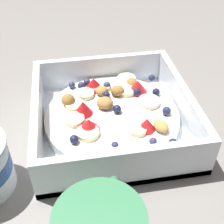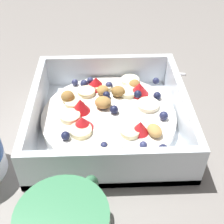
% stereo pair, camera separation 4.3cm
% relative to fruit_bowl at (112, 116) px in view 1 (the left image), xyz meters
% --- Properties ---
extents(ground_plane, '(2.40, 2.40, 0.00)m').
position_rel_fruit_bowl_xyz_m(ground_plane, '(-0.02, 0.01, -0.02)').
color(ground_plane, gray).
extents(fruit_bowl, '(0.22, 0.22, 0.06)m').
position_rel_fruit_bowl_xyz_m(fruit_bowl, '(0.00, 0.00, 0.00)').
color(fruit_bowl, white).
rests_on(fruit_bowl, ground).
extents(spoon, '(0.05, 0.17, 0.01)m').
position_rel_fruit_bowl_xyz_m(spoon, '(0.16, -0.03, -0.02)').
color(spoon, silver).
rests_on(spoon, ground).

